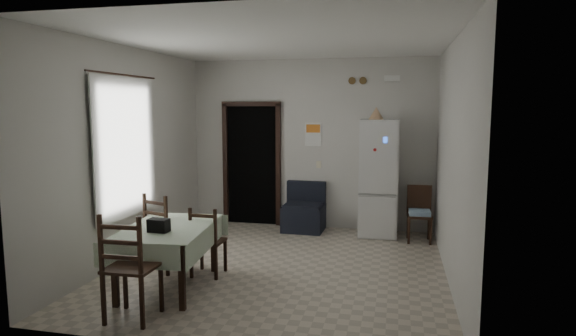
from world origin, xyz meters
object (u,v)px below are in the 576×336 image
(dining_table, at_px, (169,257))
(dining_chair_near_head, at_px, (132,265))
(fridge, at_px, (378,178))
(corner_chair, at_px, (419,214))
(dining_chair_far_right, at_px, (208,240))
(navy_seat, at_px, (304,207))
(dining_chair_far_left, at_px, (167,231))

(dining_table, relative_size, dining_chair_near_head, 1.28)
(fridge, relative_size, corner_chair, 2.18)
(dining_chair_near_head, bearing_deg, dining_chair_far_right, -101.82)
(dining_table, distance_m, dining_chair_near_head, 0.86)
(navy_seat, height_order, dining_table, navy_seat)
(corner_chair, relative_size, dining_chair_far_left, 0.86)
(dining_chair_far_left, height_order, dining_chair_near_head, dining_chair_near_head)
(navy_seat, distance_m, dining_chair_far_left, 2.68)
(corner_chair, bearing_deg, navy_seat, 170.14)
(navy_seat, relative_size, corner_chair, 0.94)
(corner_chair, bearing_deg, dining_chair_far_right, -142.83)
(navy_seat, bearing_deg, corner_chair, -6.66)
(corner_chair, height_order, dining_chair_far_right, dining_chair_far_right)
(dining_table, distance_m, dining_chair_far_right, 0.58)
(dining_table, bearing_deg, corner_chair, 36.08)
(fridge, bearing_deg, dining_chair_far_right, -131.70)
(dining_chair_far_right, xyz_separation_m, dining_chair_near_head, (-0.24, -1.35, 0.11))
(fridge, relative_size, dining_chair_far_left, 1.88)
(navy_seat, distance_m, dining_chair_near_head, 3.87)
(dining_table, bearing_deg, navy_seat, 64.46)
(dining_chair_far_left, bearing_deg, dining_chair_near_head, 122.49)
(navy_seat, height_order, dining_chair_far_right, dining_chair_far_right)
(corner_chair, relative_size, dining_chair_near_head, 0.80)
(dining_chair_far_right, bearing_deg, dining_table, 61.61)
(navy_seat, relative_size, dining_chair_near_head, 0.75)
(corner_chair, bearing_deg, dining_chair_far_left, -149.36)
(dining_table, height_order, dining_chair_far_left, dining_chair_far_left)
(fridge, distance_m, dining_table, 3.72)
(dining_chair_far_right, height_order, dining_chair_near_head, dining_chair_near_head)
(dining_chair_far_left, bearing_deg, corner_chair, -129.11)
(navy_seat, bearing_deg, dining_chair_far_left, -118.71)
(corner_chair, relative_size, dining_chair_far_right, 0.99)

